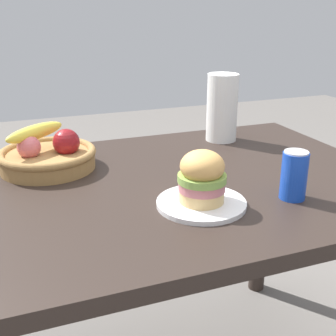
# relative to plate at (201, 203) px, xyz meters

# --- Properties ---
(dining_table) EXTENTS (1.40, 0.90, 0.75)m
(dining_table) POSITION_rel_plate_xyz_m (-0.07, 0.18, -0.11)
(dining_table) COLOR #2D231E
(dining_table) RESTS_ON ground_plane
(plate) EXTENTS (0.22, 0.22, 0.01)m
(plate) POSITION_rel_plate_xyz_m (0.00, 0.00, 0.00)
(plate) COLOR white
(plate) RESTS_ON dining_table
(sandwich) EXTENTS (0.12, 0.12, 0.13)m
(sandwich) POSITION_rel_plate_xyz_m (0.00, 0.00, 0.07)
(sandwich) COLOR #E5BC75
(sandwich) RESTS_ON plate
(soda_can) EXTENTS (0.07, 0.07, 0.13)m
(soda_can) POSITION_rel_plate_xyz_m (0.24, -0.04, 0.06)
(soda_can) COLOR blue
(soda_can) RESTS_ON dining_table
(fruit_basket) EXTENTS (0.29, 0.29, 0.14)m
(fruit_basket) POSITION_rel_plate_xyz_m (-0.32, 0.40, 0.04)
(fruit_basket) COLOR #9E7542
(fruit_basket) RESTS_ON dining_table
(paper_towel_roll) EXTENTS (0.11, 0.11, 0.24)m
(paper_towel_roll) POSITION_rel_plate_xyz_m (0.31, 0.49, 0.11)
(paper_towel_roll) COLOR white
(paper_towel_roll) RESTS_ON dining_table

